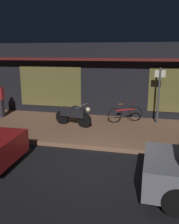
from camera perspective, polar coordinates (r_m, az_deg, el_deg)
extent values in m
plane|color=black|center=(7.27, 0.18, -12.08)|extent=(60.00, 60.00, 0.00)
cube|color=#8C6047|center=(9.97, 4.02, -4.25)|extent=(18.00, 4.00, 0.15)
cube|color=black|center=(12.92, 6.57, 7.73)|extent=(18.00, 2.80, 3.60)
cube|color=brown|center=(12.37, -9.23, 5.97)|extent=(3.20, 0.04, 2.00)
cube|color=#591919|center=(11.21, 5.72, 12.19)|extent=(16.20, 0.50, 0.12)
cylinder|color=black|center=(10.53, -6.43, -1.18)|extent=(0.61, 0.27, 0.60)
cylinder|color=black|center=(9.96, -1.21, -1.98)|extent=(0.61, 0.27, 0.60)
cube|color=black|center=(10.16, -3.92, -0.05)|extent=(1.13, 0.56, 0.36)
ellipsoid|color=black|center=(10.04, -3.21, 0.96)|extent=(0.49, 0.35, 0.20)
sphere|color=#F9EDB7|center=(9.76, -0.35, 0.60)|extent=(0.18, 0.18, 0.18)
cylinder|color=gray|center=(9.82, -1.38, 1.69)|extent=(0.17, 0.54, 0.03)
torus|color=black|center=(10.68, 5.92, -0.78)|extent=(0.60, 0.35, 0.66)
torus|color=black|center=(11.09, 10.73, -0.41)|extent=(0.60, 0.35, 0.66)
cube|color=#A51E1E|center=(10.82, 8.41, 0.54)|extent=(0.81, 0.47, 0.06)
cube|color=brown|center=(10.66, 7.24, 1.86)|extent=(0.21, 0.17, 0.06)
cylinder|color=#A51E1E|center=(10.92, 10.49, 2.46)|extent=(0.22, 0.38, 0.02)
cube|color=#28232D|center=(12.27, -20.13, 0.83)|extent=(0.29, 0.21, 0.85)
cylinder|color=maroon|center=(12.36, -19.69, 4.01)|extent=(0.09, 0.09, 0.52)
cylinder|color=#47474C|center=(10.79, 15.93, 3.63)|extent=(0.09, 0.09, 2.40)
cube|color=beige|center=(10.67, 16.27, 8.66)|extent=(0.44, 0.03, 0.30)
cylinder|color=black|center=(8.12, -18.83, -7.51)|extent=(0.65, 0.24, 0.64)
cylinder|color=black|center=(6.77, 18.89, -11.95)|extent=(0.65, 0.24, 0.64)
cylinder|color=black|center=(5.40, 19.94, -19.08)|extent=(0.65, 0.24, 0.64)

